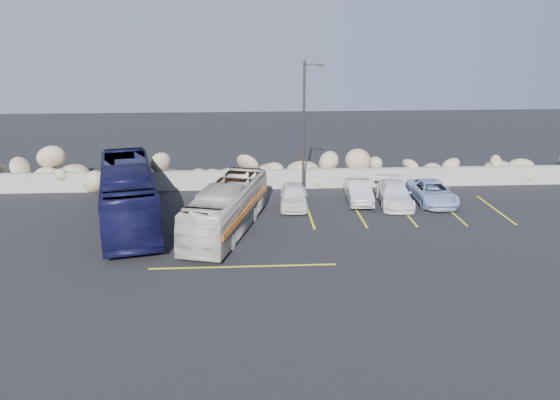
{
  "coord_description": "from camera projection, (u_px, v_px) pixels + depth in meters",
  "views": [
    {
      "loc": [
        -0.69,
        -21.18,
        9.76
      ],
      "look_at": [
        0.82,
        4.0,
        1.75
      ],
      "focal_mm": 35.0,
      "sensor_mm": 36.0,
      "label": 1
    }
  ],
  "objects": [
    {
      "name": "vintage_bus",
      "position": [
        227.0,
        208.0,
        26.96
      ],
      "size": [
        4.27,
        8.95,
        2.43
      ],
      "primitive_type": "imported",
      "rotation": [
        0.0,
        0.0,
        -0.27
      ],
      "color": "beige",
      "rests_on": "ground"
    },
    {
      "name": "car_d",
      "position": [
        432.0,
        192.0,
        31.62
      ],
      "size": [
        2.09,
        4.47,
        1.24
      ],
      "primitive_type": "imported",
      "rotation": [
        0.0,
        0.0,
        0.01
      ],
      "color": "#98AFD7",
      "rests_on": "ground"
    },
    {
      "name": "ground",
      "position": [
        266.0,
        268.0,
        23.14
      ],
      "size": [
        90.0,
        90.0,
        0.0
      ],
      "primitive_type": "plane",
      "color": "black",
      "rests_on": "ground"
    },
    {
      "name": "car_b",
      "position": [
        359.0,
        192.0,
        31.7
      ],
      "size": [
        1.55,
        3.86,
        1.25
      ],
      "primitive_type": "imported",
      "rotation": [
        0.0,
        0.0,
        -0.06
      ],
      "color": "silver",
      "rests_on": "ground"
    },
    {
      "name": "tour_coach",
      "position": [
        128.0,
        194.0,
        28.18
      ],
      "size": [
        5.0,
        11.3,
        3.07
      ],
      "primitive_type": "imported",
      "rotation": [
        0.0,
        0.0,
        0.23
      ],
      "color": "black",
      "rests_on": "ground"
    },
    {
      "name": "parking_lines",
      "position": [
        351.0,
        221.0,
        28.7
      ],
      "size": [
        18.16,
        9.36,
        0.01
      ],
      "color": "gold",
      "rests_on": "ground"
    },
    {
      "name": "car_a",
      "position": [
        294.0,
        196.0,
        30.88
      ],
      "size": [
        1.79,
        3.9,
        1.3
      ],
      "primitive_type": "imported",
      "rotation": [
        0.0,
        0.0,
        -0.07
      ],
      "color": "white",
      "rests_on": "ground"
    },
    {
      "name": "seawall",
      "position": [
        260.0,
        179.0,
        34.37
      ],
      "size": [
        60.0,
        0.4,
        1.2
      ],
      "primitive_type": "cube",
      "color": "gray",
      "rests_on": "ground"
    },
    {
      "name": "car_c",
      "position": [
        394.0,
        194.0,
        31.25
      ],
      "size": [
        2.16,
        4.49,
        1.26
      ],
      "primitive_type": "imported",
      "rotation": [
        0.0,
        0.0,
        -0.09
      ],
      "color": "white",
      "rests_on": "ground"
    },
    {
      "name": "lamppost",
      "position": [
        305.0,
        128.0,
        31.02
      ],
      "size": [
        1.14,
        0.18,
        8.0
      ],
      "color": "#2F2C29",
      "rests_on": "ground"
    },
    {
      "name": "riprap_pile",
      "position": [
        259.0,
        164.0,
        35.3
      ],
      "size": [
        54.0,
        2.8,
        2.6
      ],
      "primitive_type": null,
      "color": "tan",
      "rests_on": "ground"
    }
  ]
}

